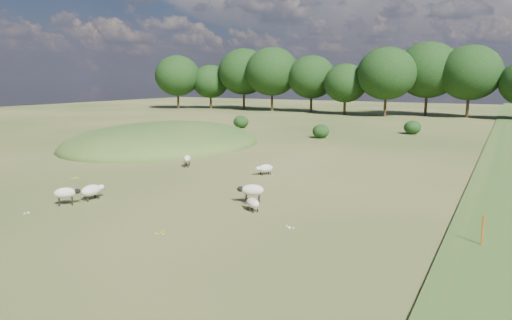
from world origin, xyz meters
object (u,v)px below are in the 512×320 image
(marker_post, at_px, (483,232))
(sheep_4, at_px, (187,159))
(sheep_2, at_px, (66,193))
(sheep_3, at_px, (252,190))
(sheep_1, at_px, (252,203))
(sheep_5, at_px, (265,168))
(sheep_0, at_px, (92,190))

(marker_post, distance_m, sheep_4, 19.66)
(marker_post, relative_size, sheep_2, 1.06)
(sheep_2, distance_m, sheep_3, 8.75)
(sheep_3, distance_m, sheep_4, 10.27)
(sheep_1, relative_size, sheep_2, 0.94)
(sheep_2, relative_size, sheep_3, 0.85)
(sheep_1, distance_m, sheep_3, 1.30)
(sheep_3, distance_m, sheep_5, 6.60)
(sheep_1, distance_m, sheep_4, 11.45)
(marker_post, relative_size, sheep_5, 1.04)
(sheep_0, distance_m, sheep_5, 10.45)
(sheep_0, bearing_deg, sheep_5, -23.04)
(sheep_1, bearing_deg, sheep_5, -34.62)
(marker_post, height_order, sheep_5, marker_post)
(sheep_0, relative_size, sheep_1, 1.26)
(marker_post, distance_m, sheep_3, 10.02)
(sheep_2, distance_m, sheep_4, 10.48)
(sheep_1, bearing_deg, sheep_4, -6.22)
(sheep_5, bearing_deg, sheep_0, 8.17)
(sheep_1, bearing_deg, marker_post, -148.71)
(sheep_1, relative_size, sheep_5, 0.92)
(marker_post, bearing_deg, sheep_4, 159.12)
(sheep_4, bearing_deg, sheep_5, -116.92)
(sheep_1, xyz_separation_m, sheep_3, (-0.66, 1.09, 0.27))
(sheep_3, relative_size, sheep_5, 1.15)
(marker_post, xyz_separation_m, sheep_3, (-9.96, 1.11, 0.05))
(sheep_0, height_order, sheep_2, sheep_2)
(sheep_0, distance_m, sheep_1, 8.16)
(sheep_1, bearing_deg, sheep_3, -27.51)
(sheep_0, height_order, sheep_5, sheep_0)
(sheep_2, bearing_deg, marker_post, -37.85)
(sheep_1, height_order, sheep_2, sheep_2)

